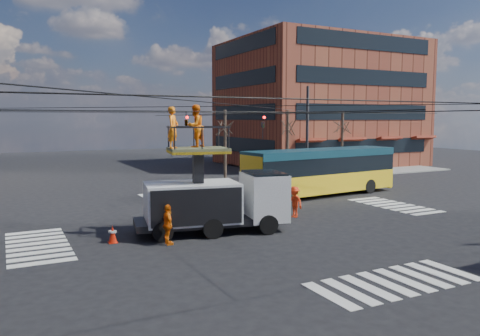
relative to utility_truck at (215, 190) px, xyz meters
name	(u,v)px	position (x,y,z in m)	size (l,w,h in m)	color
ground	(249,222)	(2.42, 1.13, -1.98)	(120.00, 120.00, 0.00)	black
sidewalk_ne	(326,166)	(23.42, 22.13, -1.92)	(18.00, 18.00, 0.12)	slate
crosswalks	(249,222)	(2.42, 1.13, -1.97)	(22.40, 22.40, 0.02)	silver
building_ne	(318,104)	(24.40, 25.11, 5.02)	(20.06, 16.06, 14.00)	brown
overhead_network	(244,138)	(2.35, 1.54, 2.30)	(24.24, 24.24, 8.00)	#2D2D30
tree_a	(225,127)	(7.42, 14.63, 2.64)	(2.00, 2.00, 6.00)	#382B21
tree_b	(288,126)	(13.42, 14.63, 2.64)	(2.00, 2.00, 6.00)	#382B21
tree_c	(342,126)	(19.42, 14.63, 2.64)	(2.00, 2.00, 6.00)	#382B21
utility_truck	(215,190)	(0.00, 0.00, 0.00)	(7.30, 3.65, 5.91)	black
city_bus	(321,171)	(10.78, 6.26, -0.26)	(11.98, 3.81, 3.20)	gold
traffic_cone	(113,234)	(-4.69, 0.19, -1.60)	(0.36, 0.36, 0.76)	red
worker_ground	(168,225)	(-2.69, -1.19, -1.13)	(1.00, 0.42, 1.71)	orange
flagger	(294,202)	(5.10, 1.02, -1.15)	(1.08, 0.62, 1.67)	red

